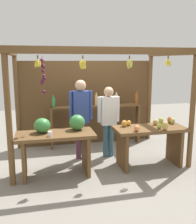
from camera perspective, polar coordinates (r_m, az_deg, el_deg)
The scene contains 7 objects.
ground_plane at distance 5.73m, azimuth -0.45°, elevation -9.75°, with size 12.00×12.00×0.00m, color gray.
market_stall at distance 5.83m, azimuth -1.52°, elevation 4.14°, with size 3.43×2.04×2.28m.
fruit_counter_left at distance 4.74m, azimuth -9.01°, elevation -5.76°, with size 1.39×0.64×1.07m.
fruit_counter_right at distance 5.17m, azimuth 11.37°, elevation -5.35°, with size 1.39×0.64×0.95m.
bottle_shelf_unit at distance 6.22m, azimuth -0.29°, elevation -0.48°, with size 2.20×0.22×1.33m.
vendor_man at distance 5.34m, azimuth -3.81°, elevation -0.02°, with size 0.48×0.23×1.67m.
vendor_woman at distance 5.49m, azimuth 2.33°, elevation -0.84°, with size 0.48×0.21×1.52m.
Camera 1 is at (-1.19, -5.21, 2.05)m, focal length 41.41 mm.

